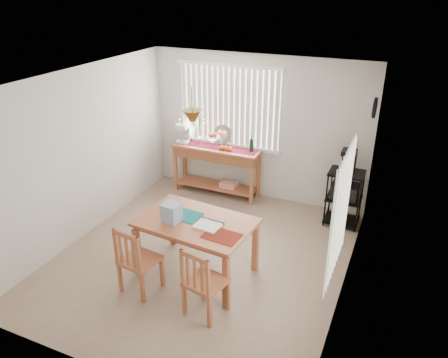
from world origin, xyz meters
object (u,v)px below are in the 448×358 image
at_px(chair_left, 137,261).
at_px(chair_right, 204,283).
at_px(wire_cart, 344,193).
at_px(sideboard, 217,159).
at_px(cart_items, 349,162).
at_px(dining_table, 196,227).

relative_size(chair_left, chair_right, 1.01).
height_order(chair_left, chair_right, chair_left).
distance_m(chair_left, chair_right, 0.97).
bearing_deg(wire_cart, sideboard, 175.36).
distance_m(sideboard, wire_cart, 2.39).
height_order(cart_items, chair_right, cart_items).
bearing_deg(wire_cart, cart_items, 90.00).
bearing_deg(chair_right, wire_cart, 68.50).
distance_m(wire_cart, cart_items, 0.55).
xyz_separation_m(cart_items, dining_table, (-1.60, -2.15, -0.40)).
xyz_separation_m(wire_cart, chair_right, (-1.13, -2.87, -0.10)).
height_order(sideboard, chair_left, chair_left).
bearing_deg(chair_right, dining_table, 122.79).
relative_size(dining_table, chair_right, 1.67).
height_order(dining_table, chair_right, chair_right).
bearing_deg(chair_right, cart_items, 68.57).
relative_size(cart_items, chair_right, 0.40).
relative_size(wire_cart, dining_table, 0.59).
bearing_deg(sideboard, dining_table, -71.73).
bearing_deg(cart_items, chair_right, -111.43).
relative_size(sideboard, cart_items, 4.28).
bearing_deg(chair_right, sideboard, 112.06).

